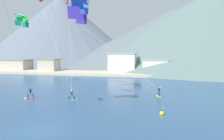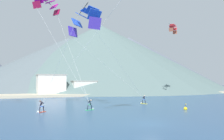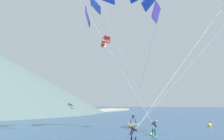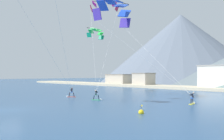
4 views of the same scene
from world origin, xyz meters
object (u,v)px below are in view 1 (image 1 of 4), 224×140
Objects in this scene: parafoil_kite_mid_center at (81,6)px; race_marker_buoy at (162,113)px; kitesurfer_mid_center at (159,94)px; parafoil_kite_distant_low_drift at (23,19)px; kitesurfer_near_trail at (29,95)px; kitesurfer_near_lead at (73,98)px.

parafoil_kite_mid_center is 14.76× the size of race_marker_buoy.
kitesurfer_mid_center is 32.40m from parafoil_kite_distant_low_drift.
race_marker_buoy is (29.61, -17.76, -13.84)m from parafoil_kite_distant_low_drift.
kitesurfer_mid_center is (19.94, 6.36, -0.03)m from kitesurfer_near_trail.
parafoil_kite_distant_low_drift is 5.31× the size of race_marker_buoy.
kitesurfer_near_trail is 20.93m from kitesurfer_mid_center.
kitesurfer_mid_center is 1.75× the size of race_marker_buoy.
race_marker_buoy is (13.42, -5.21, -0.32)m from kitesurfer_near_lead.
parafoil_kite_distant_low_drift is at bearing 124.77° from kitesurfer_near_trail.
parafoil_kite_mid_center reaches higher than parafoil_kite_distant_low_drift.
kitesurfer_near_trail reaches higher than race_marker_buoy.
kitesurfer_near_lead is at bearing -91.77° from parafoil_kite_mid_center.
parafoil_kite_mid_center is (-12.46, -2.77, 14.20)m from kitesurfer_mid_center.
kitesurfer_mid_center is (12.57, 6.21, 0.01)m from kitesurfer_near_lead.
kitesurfer_mid_center is 0.33× the size of parafoil_kite_distant_low_drift.
parafoil_kite_distant_low_drift reaches higher than kitesurfer_mid_center.
kitesurfer_near_trail is at bearing 166.32° from race_marker_buoy.
kitesurfer_near_trail is at bearing -178.83° from kitesurfer_near_lead.
parafoil_kite_distant_low_drift is at bearing 142.22° from kitesurfer_near_lead.
kitesurfer_mid_center reaches higher than kitesurfer_near_lead.
kitesurfer_near_trail is 0.12× the size of parafoil_kite_mid_center.
parafoil_kite_distant_low_drift is (-16.19, 12.55, 13.52)m from kitesurfer_near_lead.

